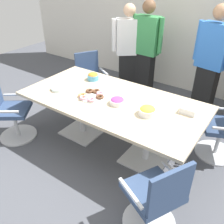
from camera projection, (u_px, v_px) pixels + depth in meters
name	position (u px, v px, depth m)	size (l,w,h in m)	color
ground_plane	(112.00, 144.00, 3.58)	(10.00, 10.00, 0.01)	#4C4F56
back_wall	(186.00, 17.00, 4.52)	(8.00, 0.10, 2.80)	white
conference_table	(112.00, 107.00, 3.25)	(2.40, 1.20, 0.75)	#CCB793
office_chair_0	(155.00, 200.00, 2.25)	(0.73, 0.73, 0.91)	silver
office_chair_2	(90.00, 81.00, 4.48)	(0.74, 0.74, 0.91)	silver
office_chair_3	(10.00, 113.00, 3.54)	(0.76, 0.76, 0.91)	silver
person_standing_0	(128.00, 50.00, 4.55)	(0.52, 0.45, 1.68)	black
person_standing_1	(146.00, 49.00, 4.44)	(0.61, 0.24, 1.75)	black
person_standing_2	(210.00, 62.00, 3.81)	(0.61, 0.30, 1.79)	black
snack_bowl_candy_mix	(117.00, 101.00, 3.05)	(0.19, 0.19, 0.09)	white
snack_bowl_chips_orange	(93.00, 76.00, 3.68)	(0.17, 0.17, 0.11)	#4C9EC6
snack_bowl_chips_yellow	(147.00, 111.00, 2.83)	(0.20, 0.20, 0.11)	white
donut_platter	(92.00, 95.00, 3.23)	(0.34, 0.34, 0.04)	white
plate_stack	(59.00, 88.00, 3.41)	(0.22, 0.22, 0.04)	white
napkin_pile	(190.00, 109.00, 2.89)	(0.18, 0.18, 0.08)	white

